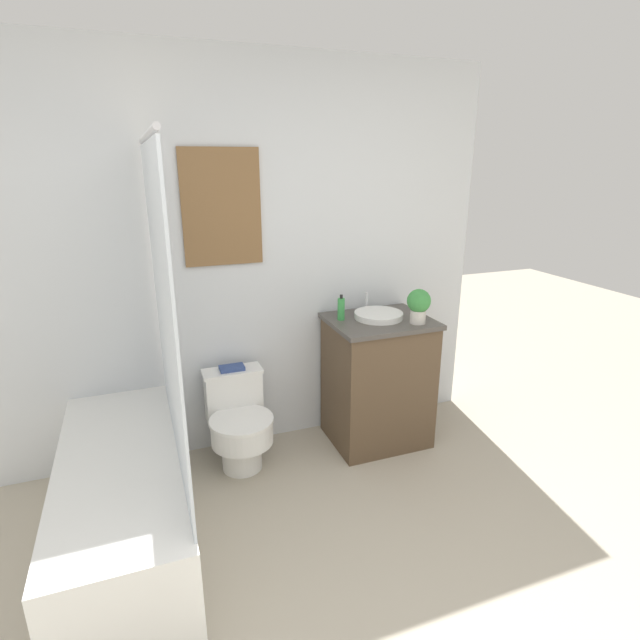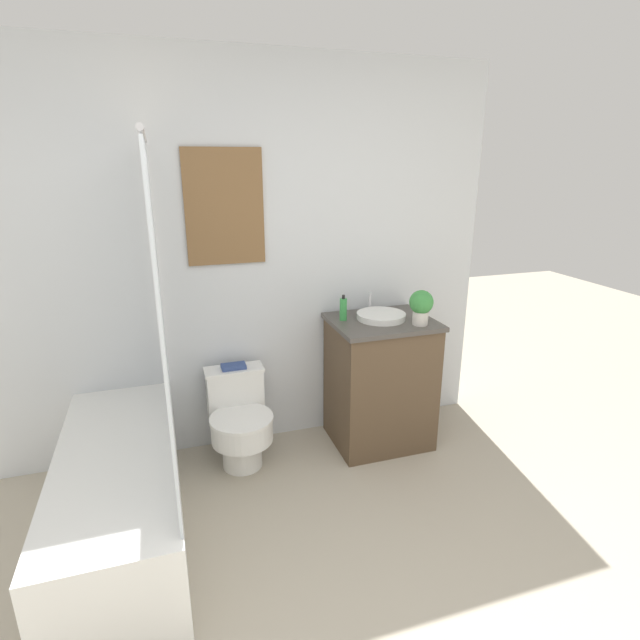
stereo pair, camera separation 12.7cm
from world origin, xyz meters
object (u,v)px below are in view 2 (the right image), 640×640
potted_plant (421,305)px  book_on_tank (234,366)px  toilet (240,421)px  sink (381,316)px  soap_bottle (343,309)px

potted_plant → book_on_tank: 1.25m
toilet → sink: 1.13m
sink → potted_plant: (0.19, -0.18, 0.11)m
soap_bottle → potted_plant: size_ratio=0.76×
soap_bottle → potted_plant: bearing=-28.9°
sink → book_on_tank: sink is taller
sink → toilet: bearing=180.0°
toilet → soap_bottle: soap_bottle is taller
toilet → book_on_tank: 0.35m
toilet → soap_bottle: size_ratio=3.57×
book_on_tank → toilet: bearing=-90.0°
sink → book_on_tank: size_ratio=2.29×
toilet → soap_bottle: 0.97m
book_on_tank → soap_bottle: bearing=-6.9°
sink → soap_bottle: (-0.24, 0.05, 0.05)m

